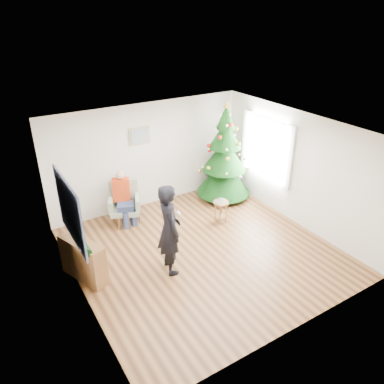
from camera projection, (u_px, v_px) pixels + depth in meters
floor at (203, 251)px, 7.79m from camera, size 5.00×5.00×0.00m
ceiling at (205, 131)px, 6.62m from camera, size 5.00×5.00×0.00m
wall_back at (148, 156)px, 9.11m from camera, size 5.00×0.00×5.00m
wall_front at (300, 265)px, 5.30m from camera, size 5.00×0.00×5.00m
wall_left at (74, 233)px, 6.04m from camera, size 0.00×5.00×5.00m
wall_right at (297, 169)px, 8.38m from camera, size 0.00×5.00×5.00m
window_panel at (267, 148)px, 9.03m from camera, size 0.04×1.30×1.40m
curtains at (266, 148)px, 9.02m from camera, size 0.05×1.75×1.50m
christmas_tree at (224, 156)px, 9.51m from camera, size 1.41×1.41×2.54m
stool at (221, 212)px, 8.72m from camera, size 0.36×0.36×0.54m
laptop at (221, 201)px, 8.59m from camera, size 0.35×0.30×0.02m
armchair at (125, 207)px, 8.75m from camera, size 0.86×0.84×0.97m
seated_person at (124, 197)px, 8.57m from camera, size 0.50×0.63×1.27m
standing_man at (169, 230)px, 6.87m from camera, size 0.53×0.72×1.80m
game_controller at (179, 213)px, 6.80m from camera, size 0.06×0.13×0.04m
console at (83, 260)px, 6.87m from camera, size 0.65×1.04×0.80m
garland at (80, 241)px, 6.69m from camera, size 0.14×0.90×0.14m
tapestry at (70, 211)px, 6.17m from camera, size 0.03×1.50×1.15m
framed_picture at (139, 136)px, 8.74m from camera, size 0.52×0.05×0.42m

